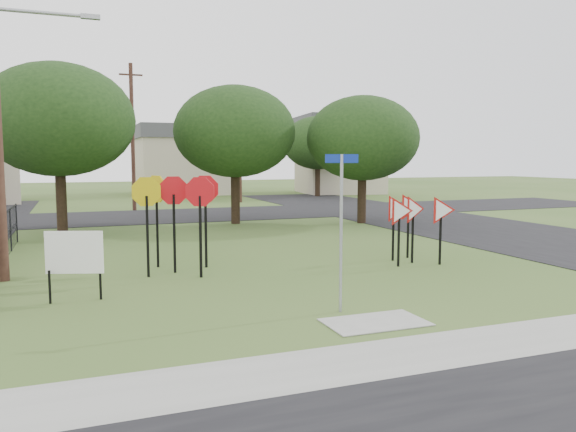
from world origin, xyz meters
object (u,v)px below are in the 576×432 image
at_px(info_board, 74,255).
at_px(yield_sign_cluster, 411,212).
at_px(stop_sign_cluster, 177,201).
at_px(street_name_sign, 341,224).

bearing_deg(info_board, yield_sign_cluster, 8.19).
bearing_deg(yield_sign_cluster, stop_sign_cluster, 171.22).
xyz_separation_m(street_name_sign, info_board, (-5.23, 2.93, -0.82)).
relative_size(stop_sign_cluster, info_board, 1.71).
bearing_deg(stop_sign_cluster, street_name_sign, -65.40).
height_order(stop_sign_cluster, yield_sign_cluster, stop_sign_cluster).
bearing_deg(yield_sign_cluster, street_name_sign, -136.40).
bearing_deg(stop_sign_cluster, yield_sign_cluster, -8.78).
relative_size(street_name_sign, stop_sign_cluster, 1.20).
distance_m(stop_sign_cluster, yield_sign_cluster, 7.14).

